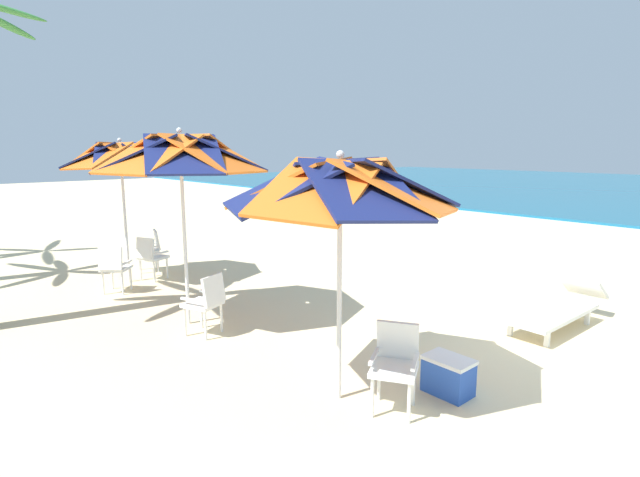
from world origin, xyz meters
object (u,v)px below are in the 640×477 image
(beach_umbrella_1, at_px, (180,155))
(plastic_chair_4, at_px, (151,248))
(beach_umbrella_2, at_px, (121,157))
(plastic_chair_0, at_px, (395,361))
(plastic_chair_1, at_px, (206,300))
(sun_lounger_1, at_px, (558,308))
(plastic_chair_2, at_px, (151,255))
(cooler_box, at_px, (448,376))
(plastic_chair_3, at_px, (114,266))
(beach_umbrella_0, at_px, (340,187))

(beach_umbrella_1, bearing_deg, plastic_chair_4, 165.25)
(beach_umbrella_2, bearing_deg, beach_umbrella_1, -4.39)
(plastic_chair_0, bearing_deg, beach_umbrella_1, -173.52)
(plastic_chair_1, distance_m, beach_umbrella_2, 4.00)
(beach_umbrella_1, height_order, plastic_chair_1, beach_umbrella_1)
(plastic_chair_1, distance_m, sun_lounger_1, 5.04)
(plastic_chair_1, distance_m, plastic_chair_4, 4.18)
(plastic_chair_0, distance_m, plastic_chair_2, 6.35)
(beach_umbrella_1, bearing_deg, plastic_chair_0, 6.48)
(plastic_chair_0, height_order, plastic_chair_2, same)
(plastic_chair_2, height_order, cooler_box, plastic_chair_2)
(beach_umbrella_1, xyz_separation_m, plastic_chair_2, (-2.75, 0.60, -1.97))
(plastic_chair_0, relative_size, plastic_chair_4, 1.00)
(cooler_box, bearing_deg, plastic_chair_2, -175.96)
(plastic_chair_4, relative_size, cooler_box, 1.73)
(sun_lounger_1, bearing_deg, plastic_chair_0, -91.34)
(beach_umbrella_1, height_order, plastic_chair_2, beach_umbrella_1)
(plastic_chair_1, distance_m, plastic_chair_3, 2.91)
(plastic_chair_0, relative_size, plastic_chair_2, 1.00)
(sun_lounger_1, bearing_deg, plastic_chair_3, -144.97)
(sun_lounger_1, relative_size, cooler_box, 4.31)
(plastic_chair_2, bearing_deg, plastic_chair_3, -63.09)
(plastic_chair_1, bearing_deg, plastic_chair_2, 169.60)
(beach_umbrella_2, height_order, plastic_chair_4, beach_umbrella_2)
(plastic_chair_4, height_order, cooler_box, plastic_chair_4)
(plastic_chair_0, height_order, plastic_chair_4, same)
(beach_umbrella_2, height_order, plastic_chair_3, beach_umbrella_2)
(plastic_chair_0, height_order, sun_lounger_1, plastic_chair_0)
(beach_umbrella_1, relative_size, cooler_box, 5.70)
(plastic_chair_0, bearing_deg, sun_lounger_1, 88.66)
(beach_umbrella_0, height_order, beach_umbrella_1, beach_umbrella_1)
(beach_umbrella_1, bearing_deg, sun_lounger_1, 47.08)
(beach_umbrella_0, distance_m, beach_umbrella_2, 6.02)
(cooler_box, bearing_deg, plastic_chair_4, -178.87)
(beach_umbrella_2, bearing_deg, plastic_chair_1, -3.83)
(plastic_chair_1, relative_size, plastic_chair_3, 1.00)
(sun_lounger_1, xyz_separation_m, cooler_box, (0.10, -2.90, -0.08))
(plastic_chair_1, bearing_deg, plastic_chair_3, -175.37)
(plastic_chair_0, bearing_deg, beach_umbrella_0, -151.40)
(sun_lounger_1, bearing_deg, plastic_chair_4, -157.03)
(beach_umbrella_0, height_order, plastic_chair_2, beach_umbrella_0)
(plastic_chair_0, xyz_separation_m, sun_lounger_1, (0.08, 3.55, -0.22))
(beach_umbrella_0, height_order, plastic_chair_0, beach_umbrella_0)
(plastic_chair_4, bearing_deg, cooler_box, 1.13)
(plastic_chair_0, bearing_deg, beach_umbrella_2, -178.38)
(beach_umbrella_0, xyz_separation_m, sun_lounger_1, (0.59, 3.83, -1.92))
(beach_umbrella_1, bearing_deg, beach_umbrella_2, 175.61)
(plastic_chair_0, xyz_separation_m, plastic_chair_1, (-3.01, -0.42, 0.00))
(plastic_chair_2, xyz_separation_m, plastic_chair_4, (-0.74, 0.32, 0.00))
(beach_umbrella_1, xyz_separation_m, cooler_box, (3.78, 1.06, -2.27))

